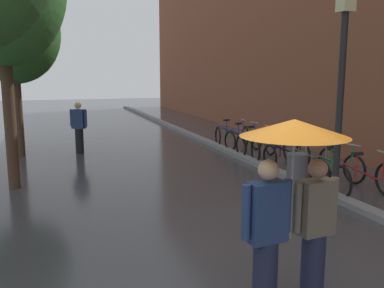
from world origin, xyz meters
The scene contains 15 objects.
building_facade centered at (10.00, 10.00, 5.33)m, with size 8.00×36.00×10.66m, color brown.
kerb_strip centered at (3.20, 10.00, 0.06)m, with size 0.30×36.00×0.12m, color slate.
street_tree_2 centered at (-3.17, 9.83, 3.75)m, with size 2.74×2.74×5.29m.
parked_bicycle_0 centered at (3.88, 2.82, 0.38)m, with size 1.16×0.83×0.96m.
parked_bicycle_1 centered at (3.89, 3.69, 0.38)m, with size 1.14×0.79×0.96m.
parked_bicycle_2 centered at (3.88, 4.64, 0.38)m, with size 1.14×0.79×0.96m.
parked_bicycle_3 centered at (3.75, 5.61, 0.38)m, with size 1.09×0.71×0.96m.
parked_bicycle_4 centered at (3.82, 6.51, 0.38)m, with size 1.16×0.83×0.96m.
parked_bicycle_5 centered at (3.78, 7.45, 0.38)m, with size 1.09×0.71×0.96m.
parked_bicycle_6 centered at (3.81, 8.41, 0.38)m, with size 1.15×0.81×0.96m.
parked_bicycle_7 centered at (3.84, 9.40, 0.38)m, with size 1.17×0.85×0.96m.
couple_under_umbrella centered at (0.15, -0.27, 1.39)m, with size 1.22×1.12×2.08m.
street_lamp_post centered at (2.60, 2.13, 2.30)m, with size 0.24×0.24×3.89m.
litter_bin centered at (2.76, 3.60, 0.42)m, with size 0.44×0.44×0.85m, color #4C4C51.
pedestrian_walking_midground centered at (-1.41, 9.65, 0.85)m, with size 0.51×0.40×1.66m.
Camera 1 is at (-2.18, -3.85, 2.53)m, focal length 38.37 mm.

